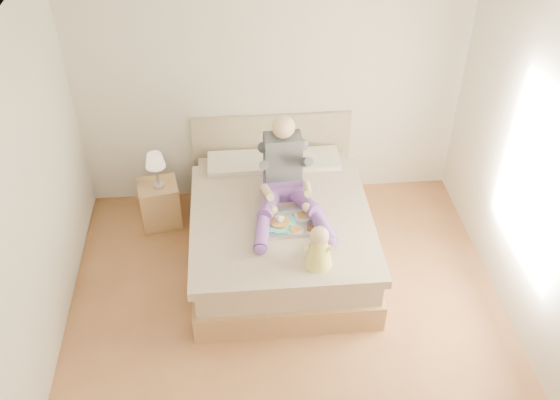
{
  "coord_description": "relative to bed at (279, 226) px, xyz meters",
  "views": [
    {
      "loc": [
        -0.39,
        -3.57,
        4.37
      ],
      "look_at": [
        -0.0,
        1.01,
        0.71
      ],
      "focal_mm": 40.0,
      "sensor_mm": 36.0,
      "label": 1
    }
  ],
  "objects": [
    {
      "name": "tray",
      "position": [
        0.07,
        -0.31,
        0.33
      ],
      "size": [
        0.52,
        0.41,
        0.14
      ],
      "rotation": [
        0.0,
        0.0,
        0.05
      ],
      "color": "silver",
      "rests_on": "bed"
    },
    {
      "name": "nightstand",
      "position": [
        -1.22,
        0.55,
        -0.07
      ],
      "size": [
        0.46,
        0.42,
        0.49
      ],
      "rotation": [
        0.0,
        0.0,
        0.17
      ],
      "color": "#956E45",
      "rests_on": "ground"
    },
    {
      "name": "baby",
      "position": [
        0.26,
        -0.85,
        0.46
      ],
      "size": [
        0.27,
        0.37,
        0.4
      ],
      "rotation": [
        0.0,
        0.0,
        -0.16
      ],
      "color": "#EEE34B",
      "rests_on": "bed"
    },
    {
      "name": "lamp",
      "position": [
        -1.2,
        0.51,
        0.48
      ],
      "size": [
        0.2,
        0.2,
        0.41
      ],
      "color": "silver",
      "rests_on": "nightstand"
    },
    {
      "name": "bed",
      "position": [
        0.0,
        0.0,
        0.0
      ],
      "size": [
        1.7,
        2.18,
        1.0
      ],
      "color": "#956E45",
      "rests_on": "ground"
    },
    {
      "name": "adult",
      "position": [
        0.06,
        0.02,
        0.55
      ],
      "size": [
        0.75,
        1.06,
        0.88
      ],
      "rotation": [
        0.0,
        0.0,
        0.05
      ],
      "color": "#673C96",
      "rests_on": "bed"
    },
    {
      "name": "room",
      "position": [
        0.08,
        -1.08,
        1.19
      ],
      "size": [
        4.02,
        4.22,
        2.71
      ],
      "color": "brown",
      "rests_on": "ground"
    }
  ]
}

